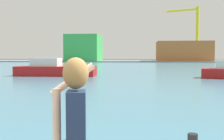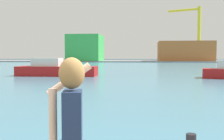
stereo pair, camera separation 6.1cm
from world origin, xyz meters
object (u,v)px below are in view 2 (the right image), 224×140
person_photographer (72,119)px  boat_moored (55,69)px  warehouse_left (86,48)px  port_crane (195,28)px  warehouse_right (185,51)px

person_photographer → boat_moored: (-8.63, 25.54, -0.84)m
person_photographer → warehouse_left: 90.87m
person_photographer → boat_moored: person_photographer is taller
person_photographer → boat_moored: 26.97m
boat_moored → port_crane: bearing=66.1°
warehouse_left → warehouse_right: bearing=2.3°
boat_moored → person_photographer: bearing=-71.8°
port_crane → warehouse_right: bearing=120.9°
warehouse_left → warehouse_right: (33.86, 1.37, -1.14)m
person_photographer → warehouse_right: warehouse_right is taller
person_photographer → warehouse_left: warehouse_left is taller
boat_moored → port_crane: size_ratio=0.50×
person_photographer → port_crane: bearing=-22.4°
warehouse_left → port_crane: port_crane is taller
warehouse_left → port_crane: 36.99m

